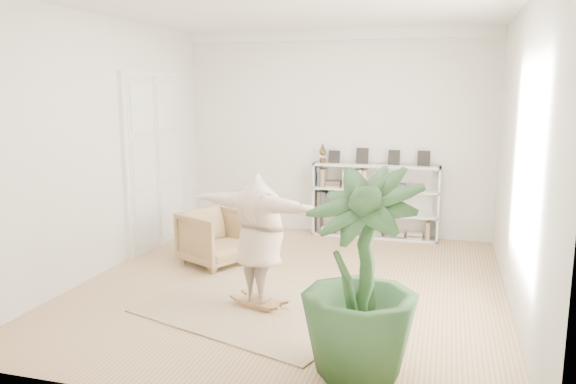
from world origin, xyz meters
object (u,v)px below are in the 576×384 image
Objects in this scene: bookshelf at (375,202)px; rocker_board at (260,302)px; armchair at (216,238)px; houseplant at (360,274)px; person at (259,235)px.

bookshelf is 3.81m from rocker_board.
houseplant is (2.57, -2.70, 0.55)m from armchair.
bookshelf is 2.46× the size of armchair.
rocker_board is (1.18, -1.45, -0.34)m from armchair.
armchair is 1.93m from person.
bookshelf is 1.15× the size of houseplant.
armchair is (-2.08, -2.20, -0.23)m from bookshelf.
bookshelf is at bearing 95.62° from houseplant.
armchair is at bearing 133.50° from houseplant.
houseplant is at bearing 155.77° from person.
rocker_board is 0.29× the size of person.
houseplant reaches higher than rocker_board.
houseplant is at bearing -24.23° from rocker_board.
houseplant is (0.48, -4.91, 0.32)m from bookshelf.
houseplant is (1.38, -1.26, 0.89)m from rocker_board.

